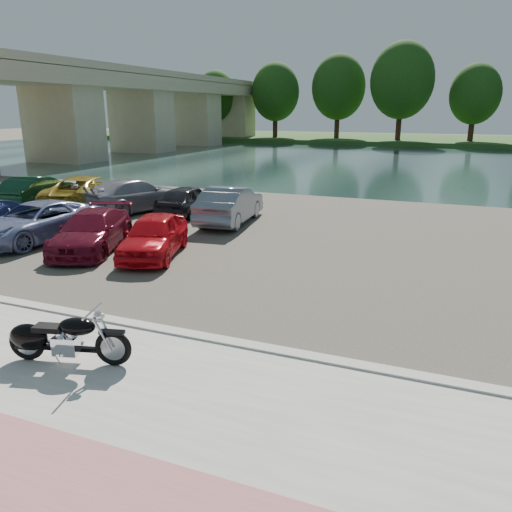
{
  "coord_description": "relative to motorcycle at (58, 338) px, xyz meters",
  "views": [
    {
      "loc": [
        5.08,
        -6.16,
        4.53
      ],
      "look_at": [
        0.71,
        4.67,
        1.1
      ],
      "focal_mm": 35.0,
      "sensor_mm": 36.0,
      "label": 1
    }
  ],
  "objects": [
    {
      "name": "car_8",
      "position": [
        -4.6,
        12.87,
        0.14
      ],
      "size": [
        1.71,
        3.92,
        1.32
      ],
      "primitive_type": "imported",
      "rotation": [
        0.0,
        0.0,
        3.18
      ],
      "color": "black",
      "rests_on": "parking_lot"
    },
    {
      "name": "kerb",
      "position": [
        1.32,
        1.88,
        -0.49
      ],
      "size": [
        60.0,
        0.3,
        0.14
      ],
      "primitive_type": "cube",
      "color": "#9F9C95",
      "rests_on": "ground"
    },
    {
      "name": "ground",
      "position": [
        1.32,
        -0.12,
        -0.56
      ],
      "size": [
        200.0,
        200.0,
        0.0
      ],
      "primitive_type": "plane",
      "color": "#595447",
      "rests_on": "ground"
    },
    {
      "name": "promenade",
      "position": [
        1.32,
        -1.12,
        -0.51
      ],
      "size": [
        60.0,
        6.0,
        0.1
      ],
      "primitive_type": "cube",
      "color": "#9F9C95",
      "rests_on": "ground"
    },
    {
      "name": "far_bank",
      "position": [
        1.32,
        71.88,
        -0.26
      ],
      "size": [
        120.0,
        24.0,
        0.6
      ],
      "primitive_type": "cube",
      "color": "#23491A",
      "rests_on": "ground"
    },
    {
      "name": "car_3",
      "position": [
        -4.64,
        6.56,
        0.12
      ],
      "size": [
        3.15,
        4.76,
        1.28
      ],
      "primitive_type": "imported",
      "rotation": [
        0.0,
        0.0,
        0.34
      ],
      "color": "maroon",
      "rests_on": "parking_lot"
    },
    {
      "name": "car_9",
      "position": [
        -2.14,
        12.03,
        0.23
      ],
      "size": [
        2.09,
        4.73,
        1.51
      ],
      "primitive_type": "imported",
      "rotation": [
        0.0,
        0.0,
        3.25
      ],
      "color": "slate",
      "rests_on": "parking_lot"
    },
    {
      "name": "motorcycle",
      "position": [
        0.0,
        0.0,
        0.0
      ],
      "size": [
        2.29,
        0.94,
        1.05
      ],
      "rotation": [
        0.0,
        0.0,
        0.26
      ],
      "color": "black",
      "rests_on": "promenade"
    },
    {
      "name": "bridge",
      "position": [
        -26.68,
        40.9,
        4.96
      ],
      "size": [
        7.0,
        56.0,
        8.55
      ],
      "color": "tan",
      "rests_on": "ground"
    },
    {
      "name": "far_trees",
      "position": [
        5.68,
        65.67,
        6.93
      ],
      "size": [
        70.25,
        10.68,
        12.52
      ],
      "color": "black",
      "rests_on": "far_bank"
    },
    {
      "name": "car_6",
      "position": [
        -9.72,
        12.51,
        0.25
      ],
      "size": [
        3.84,
        6.0,
        1.54
      ],
      "primitive_type": "imported",
      "rotation": [
        0.0,
        0.0,
        3.39
      ],
      "color": "#AA8D27",
      "rests_on": "parking_lot"
    },
    {
      "name": "car_7",
      "position": [
        -7.24,
        12.57,
        0.23
      ],
      "size": [
        3.31,
        5.54,
        1.5
      ],
      "primitive_type": "imported",
      "rotation": [
        0.0,
        0.0,
        2.89
      ],
      "color": "gray",
      "rests_on": "parking_lot"
    },
    {
      "name": "car_2",
      "position": [
        -7.27,
        6.81,
        0.16
      ],
      "size": [
        2.77,
        5.1,
        1.36
      ],
      "primitive_type": "imported",
      "rotation": [
        0.0,
        0.0,
        -0.11
      ],
      "color": "#7882AF",
      "rests_on": "parking_lot"
    },
    {
      "name": "car_4",
      "position": [
        -2.34,
        6.73,
        0.15
      ],
      "size": [
        2.66,
        4.21,
        1.34
      ],
      "primitive_type": "imported",
      "rotation": [
        0.0,
        0.0,
        0.3
      ],
      "color": "red",
      "rests_on": "parking_lot"
    },
    {
      "name": "car_5",
      "position": [
        -12.34,
        11.92,
        0.21
      ],
      "size": [
        2.32,
        4.67,
        1.47
      ],
      "primitive_type": "imported",
      "rotation": [
        0.0,
        0.0,
        3.32
      ],
      "color": "#0D311D",
      "rests_on": "parking_lot"
    },
    {
      "name": "parking_lot",
      "position": [
        1.32,
        10.88,
        -0.54
      ],
      "size": [
        60.0,
        18.0,
        0.04
      ],
      "primitive_type": "cube",
      "color": "#474339",
      "rests_on": "ground"
    },
    {
      "name": "river",
      "position": [
        1.32,
        39.88,
        -0.56
      ],
      "size": [
        120.0,
        40.0,
        0.0
      ],
      "primitive_type": "cube",
      "color": "#1A2F2E",
      "rests_on": "ground"
    }
  ]
}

